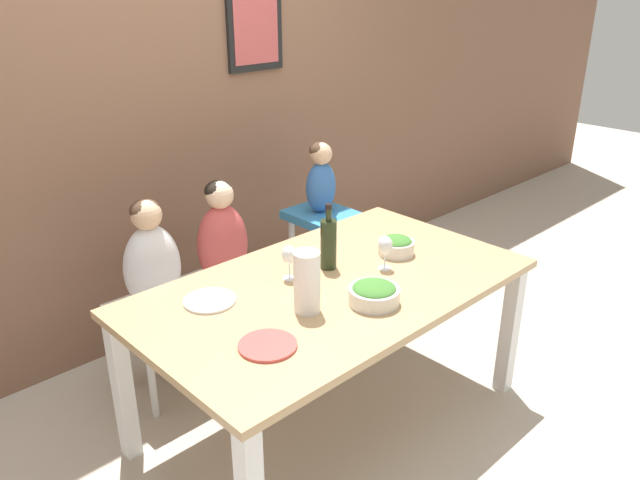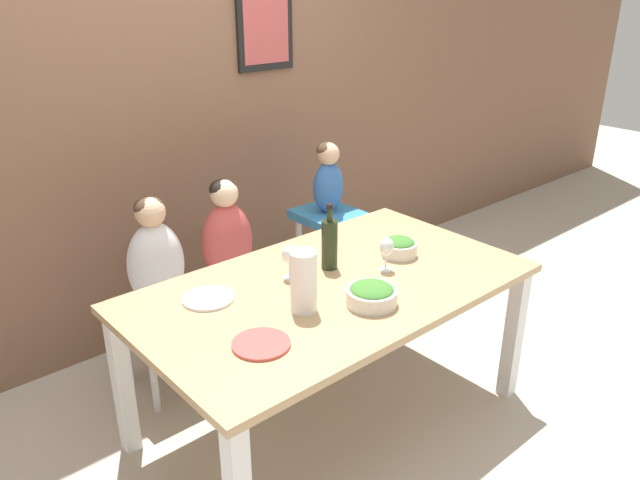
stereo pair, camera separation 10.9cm
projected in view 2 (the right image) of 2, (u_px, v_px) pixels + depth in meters
name	position (u px, v px, depth m)	size (l,w,h in m)	color
ground_plane	(330.00, 418.00, 2.97)	(14.00, 14.00, 0.00)	#BCB2A3
wall_back	(173.00, 96.00, 3.31)	(10.00, 0.09, 2.70)	brown
dining_table	(331.00, 301.00, 2.72)	(1.72, 0.99, 0.72)	tan
chair_far_left	(162.00, 318.00, 3.05)	(0.38, 0.43, 0.48)	silver
chair_far_center	(230.00, 292.00, 3.29)	(0.38, 0.43, 0.48)	silver
chair_right_highchair	(328.00, 235.00, 3.65)	(0.32, 0.36, 0.69)	silver
person_child_left	(155.00, 256.00, 2.92)	(0.28, 0.20, 0.55)	silver
person_child_center	(227.00, 234.00, 3.16)	(0.28, 0.20, 0.55)	#C64C4C
person_baby_right	(328.00, 177.00, 3.51)	(0.19, 0.14, 0.41)	#3366B2
wine_bottle	(330.00, 243.00, 2.78)	(0.07, 0.07, 0.31)	#232D19
paper_towel_roll	(304.00, 282.00, 2.42)	(0.11, 0.11, 0.25)	white
wine_glass_near	(386.00, 248.00, 2.76)	(0.06, 0.06, 0.16)	white
wine_glass_far	(289.00, 255.00, 2.69)	(0.06, 0.06, 0.16)	white
salad_bowl_large	(372.00, 294.00, 2.50)	(0.21, 0.21, 0.09)	silver
salad_bowl_small	(399.00, 247.00, 2.93)	(0.17, 0.17, 0.09)	silver
dinner_plate_front_left	(261.00, 344.00, 2.24)	(0.21, 0.21, 0.01)	#D14C47
dinner_plate_back_left	(208.00, 298.00, 2.55)	(0.21, 0.21, 0.01)	silver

